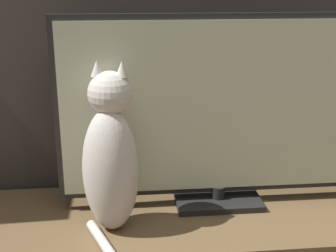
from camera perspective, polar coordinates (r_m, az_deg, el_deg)
name	(u,v)px	position (r m, az deg, el deg)	size (l,w,h in m)	color
tv	(221,112)	(1.47, 6.43, 1.74)	(1.02, 0.17, 0.61)	black
cat	(111,158)	(1.35, -6.99, -3.86)	(0.19, 0.32, 0.50)	silver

